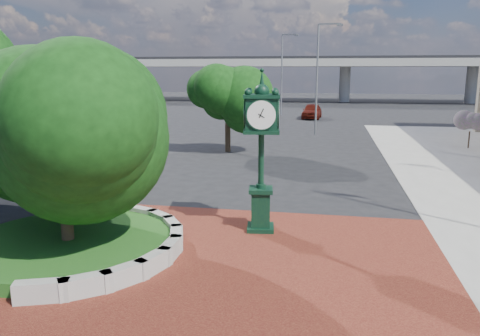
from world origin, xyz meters
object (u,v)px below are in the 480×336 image
street_lamp_near (320,71)px  street_lamp_far (284,68)px  post_clock (261,146)px  parked_car (312,111)px

street_lamp_near → street_lamp_far: 17.87m
street_lamp_near → post_clock: bearing=-93.0°
post_clock → street_lamp_near: bearing=87.0°
post_clock → street_lamp_near: (1.28, 24.70, 2.36)m
post_clock → parked_car: 38.17m
post_clock → street_lamp_near: street_lamp_near is taller
post_clock → street_lamp_far: size_ratio=0.56×
parked_car → street_lamp_near: bearing=-82.2°
post_clock → street_lamp_far: street_lamp_far is taller
post_clock → street_lamp_near: 24.84m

